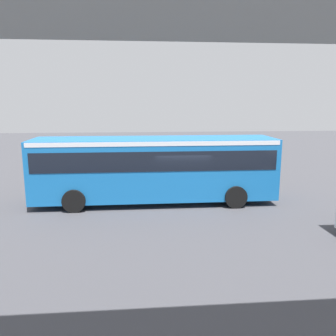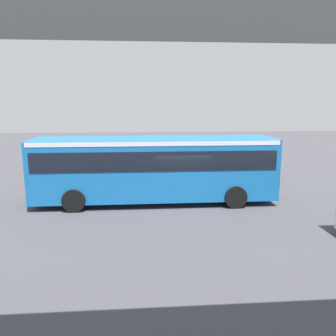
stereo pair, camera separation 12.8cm
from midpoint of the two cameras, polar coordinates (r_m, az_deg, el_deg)
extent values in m
plane|color=#424247|center=(16.60, 2.34, -5.88)|extent=(80.00, 80.00, 0.00)
cube|color=#196BB7|center=(16.35, -2.01, 0.06)|extent=(11.50, 2.55, 2.86)
cube|color=black|center=(16.26, -2.02, 1.84)|extent=(11.04, 2.59, 0.90)
cube|color=white|center=(16.15, -2.04, 4.63)|extent=(11.27, 2.58, 0.20)
cube|color=black|center=(17.05, -21.77, 0.90)|extent=(0.04, 2.24, 1.20)
cylinder|color=black|center=(15.67, -15.40, -5.34)|extent=(1.04, 0.30, 1.04)
cylinder|color=black|center=(18.09, -13.91, -3.08)|extent=(1.04, 0.30, 1.04)
cylinder|color=black|center=(15.99, 11.57, -4.83)|extent=(1.04, 0.30, 1.04)
cylinder|color=black|center=(18.37, 9.39, -2.68)|extent=(1.04, 0.30, 1.04)
cylinder|color=#2D2D38|center=(20.37, -0.69, -1.45)|extent=(0.32, 0.32, 0.85)
cylinder|color=maroon|center=(20.22, -0.69, 0.69)|extent=(0.38, 0.38, 0.70)
sphere|color=tan|center=(20.13, -0.70, 2.04)|extent=(0.22, 0.22, 0.22)
cube|color=silver|center=(19.47, 13.37, -3.63)|extent=(2.00, 0.20, 0.01)
cube|color=silver|center=(18.64, 1.56, -3.97)|extent=(2.00, 0.20, 0.01)
cube|color=silver|center=(18.66, -10.78, -4.15)|extent=(2.00, 0.20, 0.01)
camera|label=1|loc=(0.06, -89.78, 0.04)|focal=36.10mm
camera|label=2|loc=(0.06, 90.22, -0.04)|focal=36.10mm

